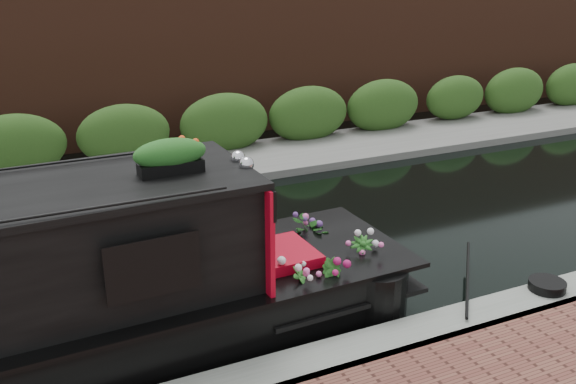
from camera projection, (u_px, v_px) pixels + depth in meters
name	position (u px, v px, depth m)	size (l,w,h in m)	color
ground	(208.00, 260.00, 9.80)	(80.00, 80.00, 0.00)	black
near_bank_coping	(304.00, 382.00, 6.99)	(40.00, 0.60, 0.50)	gray
far_bank_path	(144.00, 178.00, 13.36)	(40.00, 2.40, 0.34)	slate
far_hedge	(134.00, 166.00, 14.13)	(40.00, 1.10, 2.80)	#294C19
far_brick_wall	(116.00, 143.00, 15.91)	(40.00, 1.00, 8.00)	#4A2619
rope_fender	(390.00, 278.00, 8.94)	(0.30, 0.30, 0.33)	brown
coiled_mooring_rope	(547.00, 285.00, 8.39)	(0.48, 0.48, 0.12)	black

